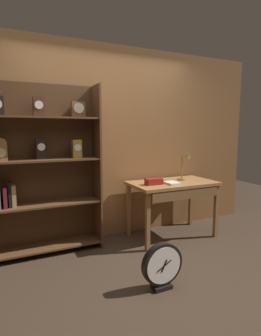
% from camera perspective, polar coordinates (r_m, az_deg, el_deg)
% --- Properties ---
extents(ground_plane, '(10.00, 10.00, 0.00)m').
position_cam_1_polar(ground_plane, '(2.89, 5.23, -22.88)').
color(ground_plane, '#3D2D21').
extents(back_wood_panel, '(4.80, 0.05, 2.60)m').
position_cam_1_polar(back_wood_panel, '(3.72, -5.13, 5.13)').
color(back_wood_panel, brown).
rests_on(back_wood_panel, ground).
extents(bookshelf, '(1.35, 0.34, 2.03)m').
position_cam_1_polar(bookshelf, '(3.36, -18.71, -0.31)').
color(bookshelf, brown).
rests_on(bookshelf, ground).
extents(workbench, '(1.18, 0.66, 0.78)m').
position_cam_1_polar(workbench, '(3.78, 9.02, -4.37)').
color(workbench, '#9E6B3D').
rests_on(workbench, ground).
extents(desk_lamp, '(0.18, 0.18, 0.42)m').
position_cam_1_polar(desk_lamp, '(3.90, 11.54, 1.29)').
color(desk_lamp, olive).
rests_on(desk_lamp, workbench).
extents(toolbox_small, '(0.22, 0.12, 0.08)m').
position_cam_1_polar(toolbox_small, '(3.55, 4.91, -2.85)').
color(toolbox_small, maroon).
rests_on(toolbox_small, workbench).
extents(open_repair_manual, '(0.17, 0.22, 0.02)m').
position_cam_1_polar(open_repair_manual, '(3.63, 8.72, -3.12)').
color(open_repair_manual, silver).
rests_on(open_repair_manual, workbench).
extents(round_clock_large, '(0.41, 0.11, 0.45)m').
position_cam_1_polar(round_clock_large, '(2.70, 6.67, -19.73)').
color(round_clock_large, black).
rests_on(round_clock_large, ground).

